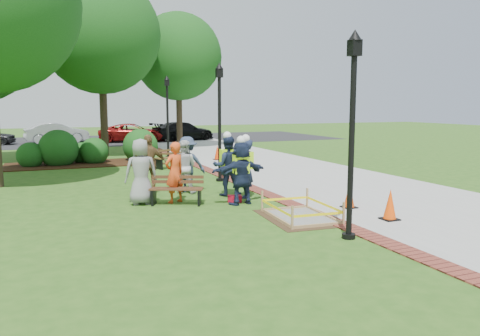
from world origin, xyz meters
name	(u,v)px	position (x,y,z in m)	size (l,w,h in m)	color
ground	(240,213)	(0.00, 0.00, 0.00)	(100.00, 100.00, 0.00)	#285116
sidewalk	(257,161)	(5.00, 10.00, 0.01)	(6.00, 60.00, 0.02)	#9E9E99
brick_edging	(194,164)	(1.75, 10.00, 0.01)	(0.50, 60.00, 0.03)	maroon
mulch_bed	(85,164)	(-3.00, 12.00, 0.02)	(7.00, 3.00, 0.05)	#381E0F
parking_lot	(111,140)	(0.00, 27.00, 0.00)	(36.00, 12.00, 0.01)	black
wet_concrete_pad	(300,209)	(1.19, -1.06, 0.23)	(1.86, 2.41, 0.55)	#47331E
bench_near	(177,196)	(-1.25, 1.62, 0.26)	(1.55, 1.02, 0.80)	brown
bench_far	(173,162)	(0.51, 9.11, 0.27)	(1.62, 0.91, 0.83)	brown
cone_front	(390,205)	(3.07, -2.09, 0.37)	(0.39, 0.39, 0.77)	black
cone_back	(349,196)	(2.95, -0.61, 0.35)	(0.36, 0.36, 0.72)	black
cone_far	(217,153)	(3.34, 11.21, 0.36)	(0.38, 0.38, 0.75)	black
toolbox	(235,199)	(0.38, 1.32, 0.10)	(0.40, 0.22, 0.20)	#AB0D23
lamp_near	(352,120)	(1.25, -3.00, 2.48)	(0.28, 0.28, 4.26)	black
lamp_mid	(220,113)	(1.25, 5.00, 2.48)	(0.28, 0.28, 4.26)	black
lamp_far	(167,111)	(1.25, 13.00, 2.48)	(0.28, 0.28, 4.26)	black
tree_back	(101,35)	(-1.70, 15.32, 6.45)	(6.26, 6.26, 9.59)	#3D2D1E
tree_right	(178,57)	(3.42, 18.84, 5.81)	(5.57, 5.57, 8.61)	#3D2D1E
shrub_a	(31,167)	(-5.31, 11.90, 0.00)	(1.20, 1.20, 1.20)	#154814
shrub_b	(59,165)	(-4.12, 12.01, 0.00)	(1.78, 1.78, 1.78)	#154814
shrub_c	(95,163)	(-2.53, 12.17, 0.00)	(1.33, 1.33, 1.33)	#154814
shrub_d	(141,161)	(-0.30, 12.38, 0.00)	(1.72, 1.72, 1.72)	#154814
shrub_e	(83,163)	(-3.04, 12.70, 0.00)	(1.07, 1.07, 1.07)	#154814
casual_person_a	(141,172)	(-2.14, 2.05, 0.92)	(0.62, 0.42, 1.85)	gray
casual_person_b	(175,173)	(-1.22, 1.91, 0.87)	(0.65, 0.55, 1.73)	#E64A1B
casual_person_c	(184,167)	(-0.59, 3.23, 0.84)	(0.64, 0.57, 1.67)	silver
casual_person_d	(149,164)	(-1.61, 3.54, 0.93)	(0.66, 0.49, 1.86)	brown
casual_person_e	(187,164)	(-0.43, 3.40, 0.89)	(0.60, 0.42, 1.77)	#303C54
hivis_worker_a	(241,171)	(0.45, 0.99, 0.96)	(0.62, 0.44, 1.93)	#191D42
hivis_worker_b	(246,167)	(0.93, 1.81, 0.95)	(0.62, 0.67, 1.91)	#1B2847
hivis_worker_c	(227,164)	(0.54, 2.33, 0.97)	(0.65, 0.50, 1.97)	#1A1A43
parked_car_b	(57,143)	(-3.97, 25.96, 0.00)	(4.88, 2.12, 1.59)	#BCBDC1
parked_car_c	(133,142)	(1.34, 24.53, 0.00)	(4.60, 2.00, 1.50)	maroon
parked_car_d	(183,141)	(5.20, 24.48, 0.00)	(4.84, 2.10, 1.58)	black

